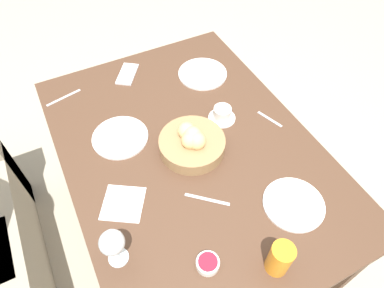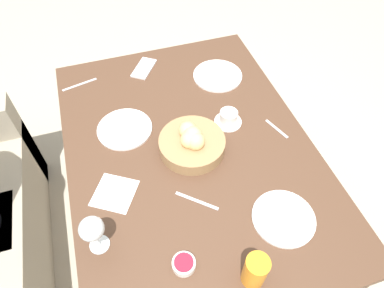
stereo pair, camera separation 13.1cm
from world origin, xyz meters
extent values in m
plane|color=#A89E89|center=(0.00, 0.00, 0.00)|extent=(10.00, 10.00, 0.00)
cube|color=#4C3323|center=(0.00, 0.00, 0.73)|extent=(1.31, 0.94, 0.03)
cube|color=#4C3323|center=(-0.61, -0.42, 0.36)|extent=(0.06, 0.06, 0.71)
cube|color=#4C3323|center=(0.61, -0.42, 0.36)|extent=(0.06, 0.06, 0.71)
cube|color=#4C3323|center=(0.61, 0.42, 0.36)|extent=(0.06, 0.06, 0.71)
cylinder|color=#99754C|center=(-0.01, -0.01, 0.77)|extent=(0.25, 0.25, 0.05)
sphere|color=#DBB775|center=(-0.01, -0.01, 0.82)|extent=(0.07, 0.07, 0.07)
sphere|color=#DBB775|center=(-0.02, 0.01, 0.82)|extent=(0.07, 0.07, 0.07)
sphere|color=#DBB775|center=(-0.04, -0.01, 0.82)|extent=(0.07, 0.07, 0.07)
sphere|color=#DBB775|center=(0.02, 0.00, 0.82)|extent=(0.07, 0.07, 0.07)
cylinder|color=white|center=(-0.39, -0.21, 0.75)|extent=(0.21, 0.21, 0.01)
cylinder|color=white|center=(0.36, -0.25, 0.75)|extent=(0.23, 0.23, 0.01)
cylinder|color=white|center=(0.17, 0.22, 0.75)|extent=(0.22, 0.22, 0.01)
cylinder|color=orange|center=(-0.53, -0.03, 0.81)|extent=(0.07, 0.07, 0.13)
cylinder|color=silver|center=(-0.29, 0.39, 0.75)|extent=(0.06, 0.06, 0.00)
cylinder|color=silver|center=(-0.29, 0.39, 0.79)|extent=(0.01, 0.01, 0.07)
sphere|color=silver|center=(-0.29, 0.39, 0.86)|extent=(0.08, 0.08, 0.08)
cylinder|color=white|center=(0.08, -0.19, 0.75)|extent=(0.11, 0.11, 0.01)
cylinder|color=white|center=(0.08, -0.19, 0.78)|extent=(0.07, 0.07, 0.05)
cylinder|color=white|center=(-0.44, 0.16, 0.76)|extent=(0.07, 0.07, 0.03)
cylinder|color=#A3192D|center=(-0.44, 0.16, 0.78)|extent=(0.06, 0.06, 0.00)
cube|color=#B7B7BC|center=(-0.23, 0.05, 0.75)|extent=(0.11, 0.13, 0.00)
cube|color=#B7B7BC|center=(0.50, 0.37, 0.75)|extent=(0.05, 0.16, 0.00)
cube|color=#B7B7BC|center=(-0.02, -0.37, 0.75)|extent=(0.12, 0.05, 0.00)
cube|color=white|center=(-0.12, 0.31, 0.75)|extent=(0.19, 0.19, 0.00)
cube|color=silver|center=(0.52, 0.07, 0.75)|extent=(0.17, 0.15, 0.01)
camera|label=1|loc=(-0.74, 0.36, 1.79)|focal=32.00mm
camera|label=2|loc=(-0.79, 0.24, 1.79)|focal=32.00mm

